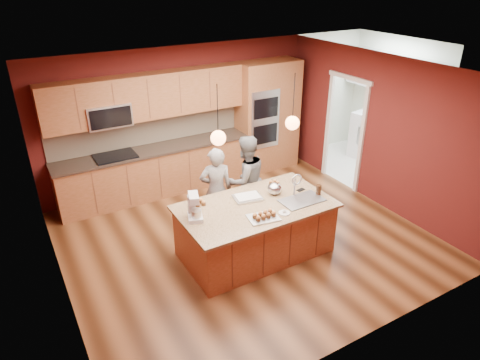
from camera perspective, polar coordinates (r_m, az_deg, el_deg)
floor at (r=7.05m, az=0.63°, el=-7.74°), size 5.50×5.50×0.00m
ceiling at (r=5.96m, az=0.76°, el=14.24°), size 5.50×5.50×0.00m
wall_back at (r=8.49m, az=-8.06°, el=8.30°), size 5.50×0.00×5.50m
wall_front at (r=4.69m, az=16.67°, el=-8.67°), size 5.50×0.00×5.50m
wall_left at (r=5.65m, az=-24.10°, el=-3.63°), size 0.00×5.00×5.00m
wall_right at (r=8.05m, az=17.88°, el=6.24°), size 0.00×5.00×5.00m
cabinet_run at (r=8.17m, az=-11.60°, el=4.54°), size 3.74×0.64×2.30m
oven_column at (r=9.11m, az=3.64°, el=8.47°), size 1.30×0.62×2.30m
doorway_trim at (r=8.65m, az=13.70°, el=6.04°), size 0.08×1.11×2.20m
laundry_room at (r=9.82m, az=19.81°, el=13.15°), size 2.60×2.70×2.70m
pendant_left at (r=5.52m, az=-2.92°, el=5.66°), size 0.20×0.20×0.80m
pendant_right at (r=6.11m, az=6.99°, el=7.59°), size 0.20×0.20×0.80m
island at (r=6.50m, az=2.17°, el=-6.46°), size 2.27×1.28×1.22m
person_left at (r=6.93m, az=-3.20°, el=-1.35°), size 0.61×0.49×1.46m
person_right at (r=7.15m, az=0.74°, el=0.00°), size 0.79×0.63×1.55m
stand_mixer at (r=5.91m, az=-6.11°, el=-3.80°), size 0.27×0.32×0.38m
sheet_cake at (r=6.45m, az=1.02°, el=-2.32°), size 0.46×0.37×0.05m
cooling_rack at (r=5.97m, az=3.12°, el=-5.03°), size 0.47×0.37×0.02m
mixing_bowl at (r=6.57m, az=4.61°, el=-1.14°), size 0.22×0.22×0.19m
plate at (r=6.11m, az=5.91°, el=-4.39°), size 0.17×0.17×0.01m
tumbler at (r=6.64m, az=10.43°, el=-1.30°), size 0.08×0.08×0.16m
phone at (r=6.76m, az=8.10°, el=-1.30°), size 0.14×0.09×0.01m
cupcakes_left at (r=6.29m, az=-5.78°, el=-3.09°), size 0.26×0.17×0.08m
cupcakes_rack at (r=5.95m, az=3.28°, el=-4.63°), size 0.34×0.17×0.08m
cupcakes_right at (r=6.88m, az=4.59°, el=-0.33°), size 0.15×0.15×0.07m
washer at (r=9.83m, az=19.73°, el=4.53°), size 0.77×0.79×1.09m
dryer at (r=10.26m, az=16.83°, el=5.75°), size 0.78×0.79×1.05m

